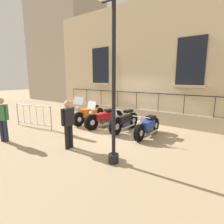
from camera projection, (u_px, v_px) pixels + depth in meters
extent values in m
plane|color=tan|center=(116.00, 128.00, 8.25)|extent=(60.00, 60.00, 0.00)
cube|color=#C6B28E|center=(141.00, 63.00, 9.48)|extent=(0.60, 11.47, 6.02)
cube|color=tan|center=(136.00, 115.00, 9.68)|extent=(0.20, 11.47, 0.64)
cube|color=black|center=(191.00, 61.00, 7.76)|extent=(0.06, 1.19, 2.02)
cube|color=tan|center=(188.00, 86.00, 7.89)|extent=(0.24, 1.39, 0.10)
cube|color=black|center=(100.00, 66.00, 10.71)|extent=(0.06, 1.19, 2.02)
cube|color=tan|center=(100.00, 84.00, 10.85)|extent=(0.24, 1.39, 0.10)
cube|color=black|center=(137.00, 92.00, 9.43)|extent=(0.03, 9.64, 0.03)
cylinder|color=black|center=(74.00, 95.00, 12.33)|extent=(0.02, 0.02, 0.87)
cylinder|color=black|center=(87.00, 96.00, 11.62)|extent=(0.02, 0.02, 0.87)
cylinder|color=black|center=(101.00, 98.00, 10.92)|extent=(0.02, 0.02, 0.87)
cylinder|color=black|center=(118.00, 99.00, 10.21)|extent=(0.02, 0.02, 0.87)
cylinder|color=black|center=(136.00, 101.00, 9.51)|extent=(0.02, 0.02, 0.87)
cylinder|color=black|center=(158.00, 103.00, 8.80)|extent=(0.02, 0.02, 0.87)
cylinder|color=black|center=(184.00, 105.00, 8.10)|extent=(0.02, 0.02, 0.87)
cylinder|color=black|center=(215.00, 107.00, 7.39)|extent=(0.02, 0.02, 0.87)
cylinder|color=black|center=(78.00, 119.00, 8.51)|extent=(0.69, 0.13, 0.69)
cylinder|color=silver|center=(78.00, 119.00, 8.51)|extent=(0.24, 0.15, 0.24)
cylinder|color=black|center=(99.00, 114.00, 9.72)|extent=(0.69, 0.13, 0.69)
cylinder|color=silver|center=(99.00, 114.00, 9.72)|extent=(0.24, 0.15, 0.24)
cube|color=orange|center=(89.00, 112.00, 9.03)|extent=(0.92, 0.34, 0.38)
cube|color=#4C4C51|center=(90.00, 117.00, 9.16)|extent=(0.55, 0.27, 0.24)
cube|color=black|center=(93.00, 106.00, 9.28)|extent=(0.52, 0.30, 0.10)
cylinder|color=silver|center=(79.00, 112.00, 8.48)|extent=(0.16, 0.06, 0.74)
cylinder|color=silver|center=(79.00, 104.00, 8.45)|extent=(0.05, 0.71, 0.04)
sphere|color=white|center=(78.00, 108.00, 8.39)|extent=(0.16, 0.16, 0.16)
cylinder|color=silver|center=(95.00, 119.00, 9.22)|extent=(0.82, 0.09, 0.08)
cube|color=silver|center=(78.00, 101.00, 8.37)|extent=(0.13, 0.58, 0.36)
cylinder|color=black|center=(91.00, 122.00, 7.93)|extent=(0.71, 0.29, 0.69)
cylinder|color=silver|center=(91.00, 122.00, 7.93)|extent=(0.27, 0.22, 0.24)
cylinder|color=black|center=(117.00, 117.00, 8.94)|extent=(0.71, 0.29, 0.69)
cylinder|color=silver|center=(117.00, 117.00, 8.94)|extent=(0.27, 0.22, 0.24)
cube|color=red|center=(104.00, 116.00, 8.37)|extent=(1.04, 0.49, 0.29)
cube|color=#4C4C51|center=(106.00, 120.00, 8.48)|extent=(0.64, 0.35, 0.24)
cube|color=black|center=(110.00, 110.00, 8.59)|extent=(0.60, 0.37, 0.10)
cylinder|color=silver|center=(92.00, 115.00, 7.91)|extent=(0.17, 0.09, 0.61)
cylinder|color=silver|center=(93.00, 109.00, 7.89)|extent=(0.16, 0.65, 0.04)
sphere|color=white|center=(91.00, 113.00, 7.84)|extent=(0.16, 0.16, 0.16)
cylinder|color=silver|center=(111.00, 123.00, 8.51)|extent=(0.90, 0.25, 0.08)
cube|color=silver|center=(92.00, 105.00, 7.82)|extent=(0.22, 0.55, 0.36)
cylinder|color=black|center=(116.00, 126.00, 7.24)|extent=(0.71, 0.16, 0.71)
cylinder|color=silver|center=(116.00, 126.00, 7.24)|extent=(0.25, 0.18, 0.25)
cylinder|color=black|center=(132.00, 120.00, 8.28)|extent=(0.71, 0.16, 0.71)
cylinder|color=silver|center=(132.00, 120.00, 8.28)|extent=(0.25, 0.18, 0.25)
cube|color=black|center=(124.00, 119.00, 7.69)|extent=(0.88, 0.25, 0.30)
cube|color=#4C4C51|center=(125.00, 124.00, 7.81)|extent=(0.53, 0.20, 0.25)
cube|color=black|center=(128.00, 111.00, 7.91)|extent=(0.50, 0.22, 0.10)
cylinder|color=silver|center=(116.00, 118.00, 7.22)|extent=(0.16, 0.06, 0.68)
cylinder|color=silver|center=(117.00, 109.00, 7.20)|extent=(0.04, 0.54, 0.04)
sphere|color=white|center=(115.00, 114.00, 7.14)|extent=(0.16, 0.16, 0.16)
cylinder|color=silver|center=(130.00, 126.00, 7.89)|extent=(0.80, 0.08, 0.08)
cylinder|color=black|center=(139.00, 133.00, 6.53)|extent=(0.62, 0.15, 0.62)
cylinder|color=silver|center=(139.00, 133.00, 6.53)|extent=(0.22, 0.16, 0.22)
cylinder|color=black|center=(155.00, 125.00, 7.60)|extent=(0.62, 0.15, 0.62)
cylinder|color=silver|center=(155.00, 125.00, 7.60)|extent=(0.22, 0.16, 0.22)
cube|color=#1E389E|center=(147.00, 124.00, 6.99)|extent=(0.76, 0.32, 0.29)
cube|color=#4C4C51|center=(148.00, 129.00, 7.11)|extent=(0.46, 0.25, 0.22)
cube|color=black|center=(151.00, 117.00, 7.20)|extent=(0.43, 0.29, 0.10)
cylinder|color=silver|center=(140.00, 125.00, 6.52)|extent=(0.16, 0.06, 0.58)
cylinder|color=silver|center=(141.00, 117.00, 6.51)|extent=(0.04, 0.69, 0.04)
sphere|color=white|center=(139.00, 123.00, 6.44)|extent=(0.16, 0.16, 0.16)
cylinder|color=silver|center=(154.00, 132.00, 7.14)|extent=(0.68, 0.08, 0.08)
cylinder|color=black|center=(114.00, 158.00, 4.91)|extent=(0.28, 0.28, 0.24)
cylinder|color=black|center=(114.00, 85.00, 4.55)|extent=(0.10, 0.10, 4.19)
cylinder|color=black|center=(108.00, 1.00, 4.28)|extent=(0.04, 0.35, 0.04)
cylinder|color=#B7B7BF|center=(18.00, 114.00, 8.80)|extent=(0.05, 0.05, 1.05)
cylinder|color=#B7B7BF|center=(51.00, 118.00, 7.88)|extent=(0.05, 0.05, 1.05)
cylinder|color=#B7B7BF|center=(33.00, 105.00, 8.25)|extent=(0.44, 2.11, 0.04)
cylinder|color=#B7B7BF|center=(34.00, 124.00, 8.41)|extent=(0.44, 2.11, 0.04)
cylinder|color=#B7B7BF|center=(24.00, 113.00, 8.60)|extent=(0.02, 0.02, 0.87)
cylinder|color=#B7B7BF|center=(30.00, 114.00, 8.42)|extent=(0.02, 0.02, 0.87)
cylinder|color=#B7B7BF|center=(37.00, 115.00, 8.23)|extent=(0.02, 0.02, 0.87)
cylinder|color=#B7B7BF|center=(44.00, 116.00, 8.05)|extent=(0.02, 0.02, 0.87)
cylinder|color=black|center=(67.00, 125.00, 7.17)|extent=(0.22, 0.22, 0.84)
sphere|color=black|center=(66.00, 114.00, 7.08)|extent=(0.20, 0.20, 0.20)
cylinder|color=black|center=(71.00, 136.00, 5.94)|extent=(0.14, 0.14, 0.77)
cylinder|color=black|center=(67.00, 137.00, 5.81)|extent=(0.14, 0.14, 0.77)
cube|color=black|center=(68.00, 117.00, 5.75)|extent=(0.37, 0.23, 0.55)
sphere|color=tan|center=(67.00, 104.00, 5.67)|extent=(0.21, 0.21, 0.21)
cylinder|color=black|center=(73.00, 115.00, 5.92)|extent=(0.09, 0.09, 0.52)
cylinder|color=black|center=(62.00, 117.00, 5.57)|extent=(0.09, 0.09, 0.52)
cylinder|color=#23283D|center=(2.00, 131.00, 6.53)|extent=(0.14, 0.14, 0.78)
cylinder|color=#23283D|center=(6.00, 131.00, 6.49)|extent=(0.14, 0.14, 0.78)
cube|color=#337247|center=(2.00, 112.00, 6.38)|extent=(0.35, 0.42, 0.55)
sphere|color=tan|center=(0.00, 101.00, 6.31)|extent=(0.21, 0.21, 0.21)
cylinder|color=#337247|center=(7.00, 112.00, 6.33)|extent=(0.09, 0.09, 0.53)
cube|color=#9E9384|center=(65.00, 40.00, 18.16)|extent=(4.22, 7.41, 11.95)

